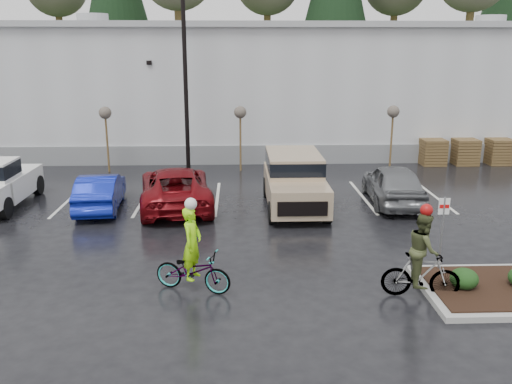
{
  "coord_description": "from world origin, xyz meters",
  "views": [
    {
      "loc": [
        -1.68,
        -13.33,
        6.11
      ],
      "look_at": [
        -1.05,
        4.18,
        1.3
      ],
      "focal_mm": 38.0,
      "sensor_mm": 36.0,
      "label": 1
    }
  ],
  "objects_px": {
    "sapling_west": "(105,116)",
    "sapling_mid": "(240,116)",
    "car_red": "(175,187)",
    "cyclist_hivis": "(193,263)",
    "lamppost": "(185,53)",
    "pallet_stack_c": "(499,151)",
    "cyclist_olive": "(422,264)",
    "suv_tan": "(295,182)",
    "sapling_east": "(393,115)",
    "car_blue": "(100,191)",
    "fire_lane_sign": "(442,226)",
    "pallet_stack_b": "(465,152)",
    "car_grey": "(393,184)",
    "pallet_stack_a": "(433,152)"
  },
  "relations": [
    {
      "from": "sapling_west",
      "to": "car_red",
      "type": "distance_m",
      "value": 7.52
    },
    {
      "from": "lamppost",
      "to": "fire_lane_sign",
      "type": "distance_m",
      "value": 14.78
    },
    {
      "from": "lamppost",
      "to": "sapling_west",
      "type": "relative_size",
      "value": 2.88
    },
    {
      "from": "lamppost",
      "to": "pallet_stack_c",
      "type": "relative_size",
      "value": 6.83
    },
    {
      "from": "lamppost",
      "to": "cyclist_hivis",
      "type": "xyz_separation_m",
      "value": [
        1.18,
        -12.56,
        -4.93
      ]
    },
    {
      "from": "sapling_east",
      "to": "cyclist_hivis",
      "type": "relative_size",
      "value": 1.3
    },
    {
      "from": "lamppost",
      "to": "sapling_mid",
      "type": "relative_size",
      "value": 2.88
    },
    {
      "from": "cyclist_olive",
      "to": "suv_tan",
      "type": "bearing_deg",
      "value": 25.31
    },
    {
      "from": "cyclist_hivis",
      "to": "pallet_stack_a",
      "type": "bearing_deg",
      "value": -18.41
    },
    {
      "from": "car_red",
      "to": "cyclist_hivis",
      "type": "xyz_separation_m",
      "value": [
        1.23,
        -7.46,
        -0.02
      ]
    },
    {
      "from": "fire_lane_sign",
      "to": "sapling_east",
      "type": "bearing_deg",
      "value": 80.25
    },
    {
      "from": "sapling_mid",
      "to": "pallet_stack_b",
      "type": "xyz_separation_m",
      "value": [
        11.7,
        1.0,
        -2.05
      ]
    },
    {
      "from": "pallet_stack_b",
      "to": "cyclist_hivis",
      "type": "distance_m",
      "value": 19.54
    },
    {
      "from": "pallet_stack_c",
      "to": "cyclist_olive",
      "type": "xyz_separation_m",
      "value": [
        -9.15,
        -15.12,
        0.2
      ]
    },
    {
      "from": "sapling_west",
      "to": "sapling_mid",
      "type": "relative_size",
      "value": 1.0
    },
    {
      "from": "sapling_east",
      "to": "car_blue",
      "type": "bearing_deg",
      "value": -153.99
    },
    {
      "from": "pallet_stack_a",
      "to": "car_blue",
      "type": "xyz_separation_m",
      "value": [
        -15.39,
        -7.29,
        0.01
      ]
    },
    {
      "from": "car_grey",
      "to": "cyclist_hivis",
      "type": "relative_size",
      "value": 1.89
    },
    {
      "from": "pallet_stack_b",
      "to": "sapling_mid",
      "type": "bearing_deg",
      "value": -175.11
    },
    {
      "from": "sapling_west",
      "to": "suv_tan",
      "type": "distance_m",
      "value": 10.84
    },
    {
      "from": "sapling_mid",
      "to": "sapling_east",
      "type": "relative_size",
      "value": 1.0
    },
    {
      "from": "sapling_west",
      "to": "cyclist_olive",
      "type": "xyz_separation_m",
      "value": [
        10.85,
        -14.12,
        -1.85
      ]
    },
    {
      "from": "sapling_mid",
      "to": "sapling_east",
      "type": "xyz_separation_m",
      "value": [
        7.5,
        0.0,
        0.0
      ]
    },
    {
      "from": "pallet_stack_c",
      "to": "sapling_east",
      "type": "bearing_deg",
      "value": -170.54
    },
    {
      "from": "car_grey",
      "to": "cyclist_olive",
      "type": "bearing_deg",
      "value": 82.38
    },
    {
      "from": "sapling_west",
      "to": "pallet_stack_c",
      "type": "height_order",
      "value": "sapling_west"
    },
    {
      "from": "pallet_stack_a",
      "to": "sapling_west",
      "type": "bearing_deg",
      "value": -176.53
    },
    {
      "from": "suv_tan",
      "to": "pallet_stack_b",
      "type": "bearing_deg",
      "value": 37.72
    },
    {
      "from": "sapling_west",
      "to": "cyclist_olive",
      "type": "relative_size",
      "value": 1.32
    },
    {
      "from": "pallet_stack_b",
      "to": "cyclist_hivis",
      "type": "xyz_separation_m",
      "value": [
        -13.02,
        -14.56,
        0.08
      ]
    },
    {
      "from": "car_red",
      "to": "cyclist_olive",
      "type": "relative_size",
      "value": 2.31
    },
    {
      "from": "sapling_mid",
      "to": "sapling_east",
      "type": "height_order",
      "value": "same"
    },
    {
      "from": "car_grey",
      "to": "car_red",
      "type": "bearing_deg",
      "value": 4.56
    },
    {
      "from": "sapling_east",
      "to": "pallet_stack_c",
      "type": "xyz_separation_m",
      "value": [
        6.0,
        1.0,
        -2.05
      ]
    },
    {
      "from": "pallet_stack_b",
      "to": "suv_tan",
      "type": "height_order",
      "value": "suv_tan"
    },
    {
      "from": "car_grey",
      "to": "cyclist_olive",
      "type": "relative_size",
      "value": 1.93
    },
    {
      "from": "lamppost",
      "to": "sapling_mid",
      "type": "xyz_separation_m",
      "value": [
        2.5,
        1.0,
        -2.96
      ]
    },
    {
      "from": "car_blue",
      "to": "sapling_east",
      "type": "bearing_deg",
      "value": -158.94
    },
    {
      "from": "pallet_stack_c",
      "to": "car_blue",
      "type": "bearing_deg",
      "value": -158.9
    },
    {
      "from": "pallet_stack_b",
      "to": "car_blue",
      "type": "height_order",
      "value": "car_blue"
    },
    {
      "from": "sapling_west",
      "to": "sapling_east",
      "type": "xyz_separation_m",
      "value": [
        14.0,
        0.0,
        0.0
      ]
    },
    {
      "from": "pallet_stack_a",
      "to": "cyclist_hivis",
      "type": "distance_m",
      "value": 18.45
    },
    {
      "from": "pallet_stack_a",
      "to": "fire_lane_sign",
      "type": "height_order",
      "value": "fire_lane_sign"
    },
    {
      "from": "car_blue",
      "to": "fire_lane_sign",
      "type": "bearing_deg",
      "value": 143.7
    },
    {
      "from": "suv_tan",
      "to": "pallet_stack_c",
      "type": "bearing_deg",
      "value": 33.12
    },
    {
      "from": "sapling_west",
      "to": "lamppost",
      "type": "bearing_deg",
      "value": -14.04
    },
    {
      "from": "cyclist_olive",
      "to": "sapling_mid",
      "type": "bearing_deg",
      "value": 25.38
    },
    {
      "from": "suv_tan",
      "to": "cyclist_olive",
      "type": "distance_m",
      "value": 7.98
    },
    {
      "from": "car_red",
      "to": "lamppost",
      "type": "bearing_deg",
      "value": -98.55
    },
    {
      "from": "sapling_east",
      "to": "cyclist_hivis",
      "type": "xyz_separation_m",
      "value": [
        -8.82,
        -13.56,
        -1.97
      ]
    }
  ]
}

